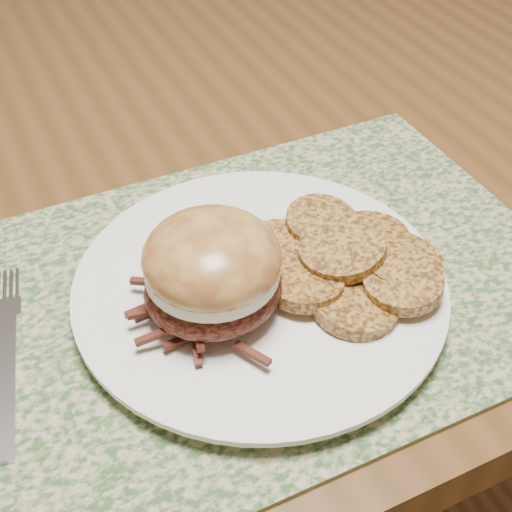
{
  "coord_description": "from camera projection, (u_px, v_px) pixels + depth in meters",
  "views": [
    {
      "loc": [
        -0.15,
        -0.6,
        1.14
      ],
      "look_at": [
        0.01,
        -0.26,
        0.79
      ],
      "focal_mm": 50.0,
      "sensor_mm": 36.0,
      "label": 1
    }
  ],
  "objects": [
    {
      "name": "dining_table",
      "position": [
        142.0,
        195.0,
        0.76
      ],
      "size": [
        1.5,
        0.9,
        0.75
      ],
      "color": "brown",
      "rests_on": "ground"
    },
    {
      "name": "placemat",
      "position": [
        271.0,
        283.0,
        0.55
      ],
      "size": [
        0.45,
        0.33,
        0.0
      ],
      "primitive_type": "cube",
      "color": "#34572C",
      "rests_on": "dining_table"
    },
    {
      "name": "dinner_plate",
      "position": [
        260.0,
        289.0,
        0.53
      ],
      "size": [
        0.26,
        0.26,
        0.02
      ],
      "primitive_type": "cylinder",
      "color": "white",
      "rests_on": "placemat"
    },
    {
      "name": "pork_sandwich",
      "position": [
        212.0,
        271.0,
        0.48
      ],
      "size": [
        0.12,
        0.11,
        0.07
      ],
      "rotation": [
        0.0,
        0.0,
        0.24
      ],
      "color": "black",
      "rests_on": "dinner_plate"
    },
    {
      "name": "ground",
      "position": [
        184.0,
        507.0,
        1.22
      ],
      "size": [
        3.5,
        3.5,
        0.0
      ],
      "primitive_type": "plane",
      "color": "brown",
      "rests_on": "ground"
    },
    {
      "name": "roasted_potatoes",
      "position": [
        340.0,
        260.0,
        0.53
      ],
      "size": [
        0.15,
        0.16,
        0.03
      ],
      "color": "#A06E2F",
      "rests_on": "dinner_plate"
    },
    {
      "name": "fork",
      "position": [
        6.0,
        354.0,
        0.49
      ],
      "size": [
        0.05,
        0.17,
        0.0
      ],
      "rotation": [
        0.0,
        0.0,
        -0.21
      ],
      "color": "silver",
      "rests_on": "placemat"
    }
  ]
}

